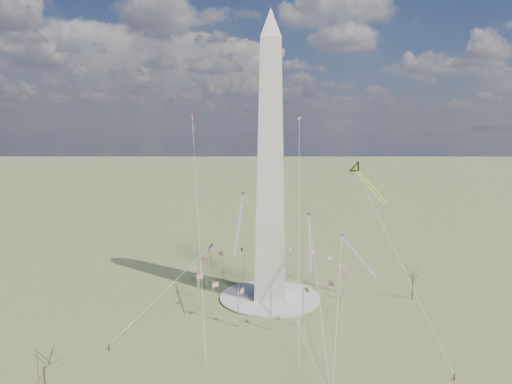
{
  "coord_description": "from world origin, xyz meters",
  "views": [
    {
      "loc": [
        -2.31,
        -158.07,
        60.93
      ],
      "look_at": [
        -4.92,
        0.0,
        38.88
      ],
      "focal_mm": 32.0,
      "sensor_mm": 36.0,
      "label": 1
    }
  ],
  "objects_px": {
    "person_west": "(109,347)",
    "person_east": "(454,377)",
    "tree_near": "(413,273)",
    "kite_delta_black": "(358,170)",
    "washington_monument": "(270,166)"
  },
  "relations": [
    {
      "from": "washington_monument",
      "to": "kite_delta_black",
      "type": "distance_m",
      "value": 31.92
    },
    {
      "from": "kite_delta_black",
      "to": "washington_monument",
      "type": "bearing_deg",
      "value": -23.15
    },
    {
      "from": "washington_monument",
      "to": "tree_near",
      "type": "xyz_separation_m",
      "value": [
        51.27,
        -0.05,
        -38.04
      ]
    },
    {
      "from": "tree_near",
      "to": "kite_delta_black",
      "type": "relative_size",
      "value": 0.85
    },
    {
      "from": "washington_monument",
      "to": "tree_near",
      "type": "bearing_deg",
      "value": -0.05
    },
    {
      "from": "tree_near",
      "to": "person_west",
      "type": "bearing_deg",
      "value": -157.52
    },
    {
      "from": "tree_near",
      "to": "person_east",
      "type": "xyz_separation_m",
      "value": [
        -7.06,
        -53.7,
        -8.99
      ]
    },
    {
      "from": "person_west",
      "to": "person_east",
      "type": "bearing_deg",
      "value": -172.27
    },
    {
      "from": "washington_monument",
      "to": "person_east",
      "type": "distance_m",
      "value": 83.99
    },
    {
      "from": "person_east",
      "to": "person_west",
      "type": "bearing_deg",
      "value": -31.29
    },
    {
      "from": "person_east",
      "to": "kite_delta_black",
      "type": "bearing_deg",
      "value": -100.22
    },
    {
      "from": "washington_monument",
      "to": "person_west",
      "type": "xyz_separation_m",
      "value": [
        -44.97,
        -39.87,
        -47.05
      ]
    },
    {
      "from": "tree_near",
      "to": "person_west",
      "type": "height_order",
      "value": "tree_near"
    },
    {
      "from": "person_west",
      "to": "tree_near",
      "type": "bearing_deg",
      "value": -140.94
    },
    {
      "from": "person_east",
      "to": "person_west",
      "type": "height_order",
      "value": "person_east"
    }
  ]
}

